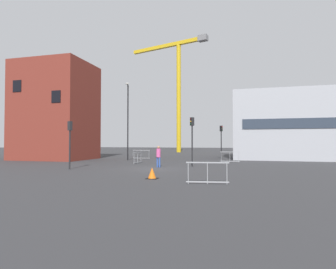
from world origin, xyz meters
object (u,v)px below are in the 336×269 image
at_px(construction_crane, 177,78).
at_px(traffic_cone_by_barrier, 152,173).
at_px(streetlamp_tall, 128,117).
at_px(traffic_light_crosswalk, 70,137).
at_px(traffic_light_corner, 221,137).
at_px(traffic_light_verge, 192,134).
at_px(pedestrian_walking, 158,155).

xyz_separation_m(construction_crane, traffic_cone_by_barrier, (7.62, -39.84, -14.86)).
height_order(streetlamp_tall, traffic_light_crosswalk, streetlamp_tall).
relative_size(construction_crane, streetlamp_tall, 2.65).
relative_size(construction_crane, traffic_light_corner, 5.56).
xyz_separation_m(traffic_light_verge, traffic_light_crosswalk, (-8.61, -4.53, -0.30)).
bearing_deg(traffic_light_crosswalk, traffic_light_corner, 58.21).
distance_m(traffic_light_corner, pedestrian_walking, 14.01).
bearing_deg(traffic_light_crosswalk, pedestrian_walking, 28.13).
bearing_deg(construction_crane, streetlamp_tall, -89.84).
bearing_deg(traffic_light_corner, pedestrian_walking, -107.45).
relative_size(streetlamp_tall, traffic_light_corner, 2.10).
xyz_separation_m(streetlamp_tall, pedestrian_walking, (5.90, -7.54, -3.92)).
xyz_separation_m(traffic_light_corner, traffic_cone_by_barrier, (-2.53, -20.02, -2.45)).
height_order(traffic_light_corner, traffic_cone_by_barrier, traffic_light_corner).
xyz_separation_m(construction_crane, pedestrian_walking, (5.98, -33.09, -14.14)).
height_order(streetlamp_tall, traffic_light_corner, streetlamp_tall).
xyz_separation_m(streetlamp_tall, traffic_light_verge, (8.46, -6.25, -2.16)).
xyz_separation_m(construction_crane, traffic_light_verge, (8.53, -31.80, -12.39)).
bearing_deg(traffic_cone_by_barrier, traffic_light_corner, 82.81).
relative_size(traffic_light_corner, traffic_cone_by_barrier, 6.49).
height_order(construction_crane, traffic_light_corner, construction_crane).
distance_m(construction_crane, pedestrian_walking, 36.48).
bearing_deg(traffic_light_corner, streetlamp_tall, -150.40).
relative_size(traffic_light_verge, traffic_light_crosswalk, 1.14).
bearing_deg(traffic_light_verge, traffic_light_corner, 82.32).
bearing_deg(streetlamp_tall, traffic_cone_by_barrier, -62.16).
distance_m(traffic_light_verge, traffic_light_crosswalk, 9.73).
distance_m(traffic_light_crosswalk, pedestrian_walking, 7.02).
bearing_deg(traffic_cone_by_barrier, streetlamp_tall, 117.84).
bearing_deg(traffic_light_verge, traffic_cone_by_barrier, -96.46).
bearing_deg(construction_crane, traffic_cone_by_barrier, -79.17).
relative_size(pedestrian_walking, traffic_cone_by_barrier, 2.76).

